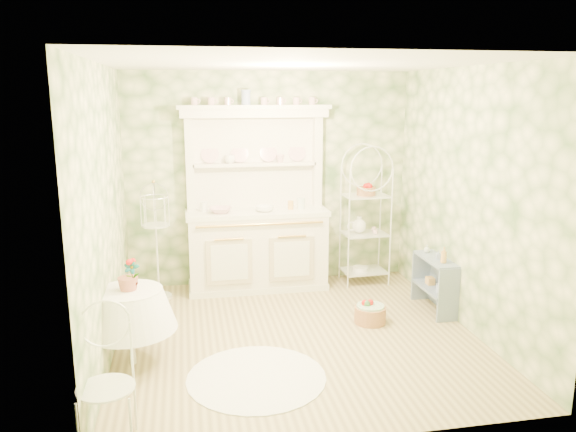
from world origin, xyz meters
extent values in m
plane|color=tan|center=(0.00, 0.00, 0.00)|extent=(3.60, 3.60, 0.00)
plane|color=white|center=(0.00, 0.00, 2.70)|extent=(3.60, 3.60, 0.00)
plane|color=#F2ECBC|center=(-1.80, 0.00, 1.35)|extent=(3.60, 3.60, 0.00)
plane|color=#F2ECBC|center=(1.80, 0.00, 1.35)|extent=(3.60, 3.60, 0.00)
plane|color=#F2ECBC|center=(0.00, 1.80, 1.35)|extent=(3.60, 3.60, 0.00)
plane|color=#F2ECBC|center=(0.00, -1.80, 1.35)|extent=(3.60, 3.60, 0.00)
cube|color=white|center=(-0.20, 1.52, 1.15)|extent=(1.87, 0.61, 2.29)
cube|color=white|center=(1.20, 1.49, 0.85)|extent=(0.55, 0.41, 1.70)
cube|color=gray|center=(1.68, 0.41, 0.31)|extent=(0.32, 0.74, 0.62)
cylinder|color=white|center=(-1.60, -0.31, 0.35)|extent=(0.77, 0.77, 0.70)
cube|color=white|center=(-1.66, -1.55, 0.45)|extent=(0.46, 0.46, 0.89)
cube|color=white|center=(-1.43, 1.35, 0.72)|extent=(0.34, 0.34, 1.44)
cylinder|color=#B0784B|center=(0.85, 0.19, 0.10)|extent=(0.42, 0.42, 0.21)
cylinder|color=white|center=(-0.52, -0.78, 0.01)|extent=(1.59, 1.59, 0.01)
imported|color=white|center=(-0.65, 1.45, 1.02)|extent=(0.29, 0.29, 0.07)
imported|color=white|center=(-0.12, 1.43, 1.02)|extent=(0.26, 0.26, 0.07)
imported|color=white|center=(-0.51, 1.68, 1.61)|extent=(0.13, 0.13, 0.11)
imported|color=white|center=(0.12, 1.67, 1.61)|extent=(0.13, 0.13, 0.10)
imported|color=#3F7238|center=(-1.56, -0.32, 0.85)|extent=(0.16, 0.12, 0.27)
imported|color=gold|center=(1.68, 0.23, 0.68)|extent=(0.07, 0.07, 0.18)
imported|color=#8EA0CB|center=(1.68, 0.36, 0.65)|extent=(0.06, 0.06, 0.10)
imported|color=silver|center=(1.67, 0.65, 0.65)|extent=(0.08, 0.08, 0.09)
camera|label=1|loc=(-1.07, -5.24, 2.44)|focal=35.00mm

